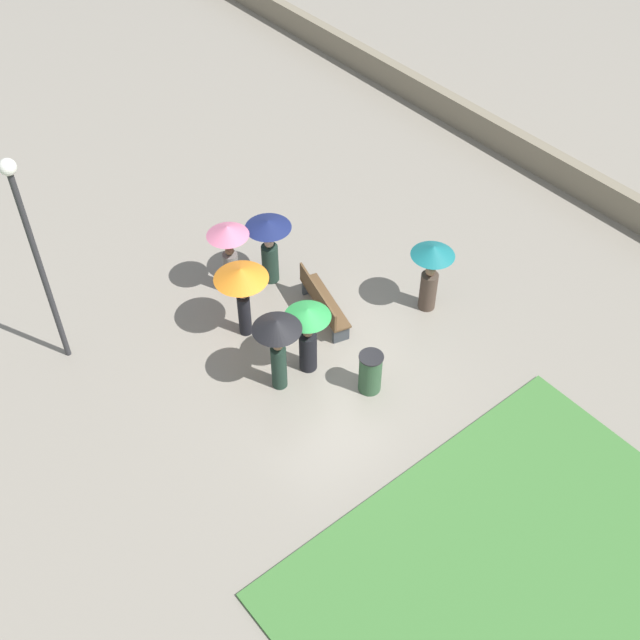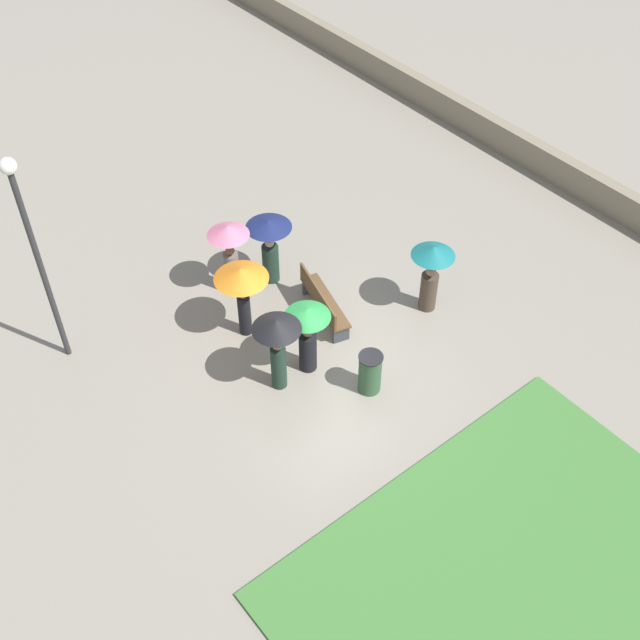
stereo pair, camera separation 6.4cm
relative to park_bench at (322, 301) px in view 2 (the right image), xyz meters
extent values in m
plane|color=gray|center=(-1.27, 1.04, -0.47)|extent=(90.00, 90.00, 0.00)
cube|color=#427A38|center=(-7.91, 1.47, -0.44)|extent=(7.26, 7.73, 0.06)
cube|color=gray|center=(-1.27, -8.26, -0.06)|extent=(45.00, 0.35, 0.84)
cube|color=brown|center=(-0.02, -0.07, -0.05)|extent=(1.94, 0.90, 0.05)
cube|color=brown|center=(0.03, 0.10, 0.20)|extent=(1.85, 0.54, 0.45)
cube|color=#383D42|center=(-0.84, 0.15, -0.27)|extent=(0.18, 0.39, 0.40)
cube|color=#383D42|center=(0.80, -0.29, -0.27)|extent=(0.18, 0.39, 0.40)
cylinder|color=#2D2D30|center=(2.56, 5.00, 1.85)|extent=(0.12, 0.12, 4.65)
sphere|color=white|center=(2.56, 5.00, 4.34)|extent=(0.32, 0.32, 0.32)
cylinder|color=#335638|center=(-2.26, 0.57, 0.00)|extent=(0.47, 0.47, 0.95)
cylinder|color=black|center=(-2.26, 0.57, 0.49)|extent=(0.51, 0.51, 0.03)
cylinder|color=#1E3328|center=(1.75, 0.14, 0.02)|extent=(0.46, 0.46, 0.99)
sphere|color=tan|center=(1.75, 0.14, 0.63)|extent=(0.21, 0.21, 0.21)
cylinder|color=#4C4C4F|center=(1.75, 0.14, 0.91)|extent=(0.02, 0.02, 0.35)
cone|color=navy|center=(1.75, 0.14, 1.18)|extent=(1.06, 1.06, 0.19)
cylinder|color=slate|center=(2.00, 1.06, 0.07)|extent=(0.49, 0.49, 1.09)
sphere|color=brown|center=(2.00, 1.06, 0.72)|extent=(0.20, 0.20, 0.20)
cylinder|color=#4C4C4F|center=(2.00, 1.06, 0.99)|extent=(0.02, 0.02, 0.35)
cone|color=pink|center=(2.00, 1.06, 1.29)|extent=(0.96, 0.96, 0.25)
cylinder|color=black|center=(0.69, 1.62, 0.05)|extent=(0.38, 0.38, 1.04)
sphere|color=#997051|center=(0.69, 1.62, 0.67)|extent=(0.20, 0.20, 0.20)
cylinder|color=#4C4C4F|center=(0.69, 1.62, 0.95)|extent=(0.02, 0.02, 0.35)
cone|color=orange|center=(0.69, 1.62, 1.25)|extent=(1.17, 1.17, 0.26)
cylinder|color=black|center=(-1.00, 1.19, 0.00)|extent=(0.51, 0.51, 0.95)
sphere|color=#997051|center=(-1.00, 1.19, 0.58)|extent=(0.20, 0.20, 0.20)
cylinder|color=#4C4C4F|center=(-1.00, 1.19, 0.86)|extent=(0.02, 0.02, 0.35)
cone|color=#237A38|center=(-1.00, 1.19, 1.14)|extent=(0.96, 0.96, 0.21)
cylinder|color=#47382D|center=(-1.25, -2.07, 0.01)|extent=(0.54, 0.54, 0.97)
sphere|color=#997051|center=(-1.25, -2.07, 0.61)|extent=(0.23, 0.23, 0.23)
cylinder|color=#4C4C4F|center=(-1.25, -2.07, 0.89)|extent=(0.02, 0.02, 0.35)
cone|color=#197075|center=(-1.25, -2.07, 1.19)|extent=(0.97, 0.97, 0.24)
cylinder|color=#1E3328|center=(-1.02, 1.96, 0.07)|extent=(0.36, 0.36, 1.08)
sphere|color=#997051|center=(-1.02, 1.96, 0.72)|extent=(0.22, 0.22, 0.22)
cylinder|color=#4C4C4F|center=(-1.02, 1.96, 1.00)|extent=(0.02, 0.02, 0.35)
cone|color=black|center=(-1.02, 1.96, 1.29)|extent=(1.00, 1.00, 0.23)
camera|label=1|loc=(-10.02, 8.16, 12.31)|focal=45.00mm
camera|label=2|loc=(-10.06, 8.11, 12.31)|focal=45.00mm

